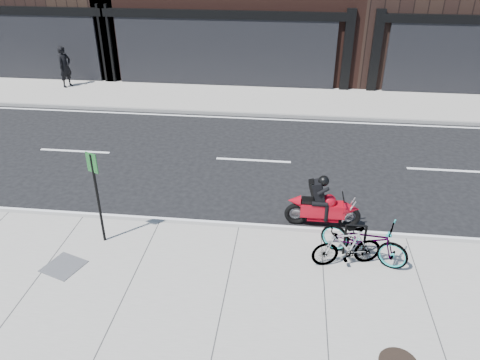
# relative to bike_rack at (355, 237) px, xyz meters

# --- Properties ---
(ground) EXTENTS (120.00, 120.00, 0.00)m
(ground) POSITION_rel_bike_rack_xyz_m (-2.68, 2.76, -0.60)
(ground) COLOR black
(ground) RESTS_ON ground
(sidewalk_near) EXTENTS (60.00, 6.00, 0.13)m
(sidewalk_near) POSITION_rel_bike_rack_xyz_m (-2.68, -2.24, -0.54)
(sidewalk_near) COLOR gray
(sidewalk_near) RESTS_ON ground
(sidewalk_far) EXTENTS (60.00, 3.50, 0.13)m
(sidewalk_far) POSITION_rel_bike_rack_xyz_m (-2.68, 10.51, -0.54)
(sidewalk_far) COLOR gray
(sidewalk_far) RESTS_ON ground
(bike_rack) EXTENTS (0.48, 0.06, 0.81)m
(bike_rack) POSITION_rel_bike_rack_xyz_m (0.00, 0.00, 0.00)
(bike_rack) COLOR black
(bike_rack) RESTS_ON sidewalk_near
(bicycle_front) EXTENTS (2.05, 1.38, 1.02)m
(bicycle_front) POSITION_rel_bike_rack_xyz_m (0.18, -0.11, 0.04)
(bicycle_front) COLOR gray
(bicycle_front) RESTS_ON sidewalk_near
(bicycle_rear) EXTENTS (1.60, 0.78, 0.93)m
(bicycle_rear) POSITION_rel_bike_rack_xyz_m (-0.20, -0.35, -0.01)
(bicycle_rear) COLOR gray
(bicycle_rear) RESTS_ON sidewalk_near
(motorcycle) EXTENTS (1.89, 0.40, 1.41)m
(motorcycle) POSITION_rel_bike_rack_xyz_m (-0.56, 1.30, -0.03)
(motorcycle) COLOR black
(motorcycle) RESTS_ON ground
(pedestrian) EXTENTS (0.65, 0.78, 1.82)m
(pedestrian) POSITION_rel_bike_rack_xyz_m (-11.79, 11.15, 0.44)
(pedestrian) COLOR black
(pedestrian) RESTS_ON sidewalk_far
(utility_grate) EXTENTS (0.96, 0.96, 0.02)m
(utility_grate) POSITION_rel_bike_rack_xyz_m (-6.29, -1.16, -0.47)
(utility_grate) COLOR #545457
(utility_grate) RESTS_ON sidewalk_near
(sign_post) EXTENTS (0.29, 0.14, 2.27)m
(sign_post) POSITION_rel_bike_rack_xyz_m (-5.76, -0.12, 0.88)
(sign_post) COLOR black
(sign_post) RESTS_ON sidewalk_near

